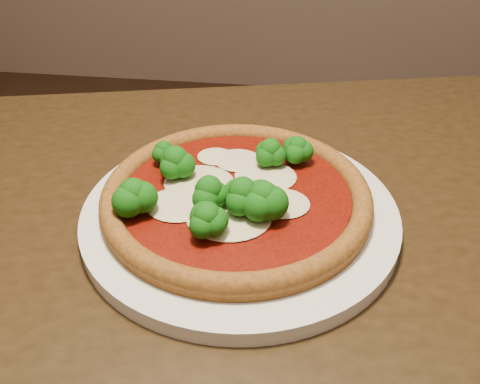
# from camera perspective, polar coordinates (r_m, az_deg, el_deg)

# --- Properties ---
(dining_table) EXTENTS (1.37, 1.09, 0.75)m
(dining_table) POSITION_cam_1_polar(r_m,az_deg,el_deg) (0.63, -4.23, -13.38)
(dining_table) COLOR black
(dining_table) RESTS_ON floor
(plate) EXTENTS (0.35, 0.35, 0.02)m
(plate) POSITION_cam_1_polar(r_m,az_deg,el_deg) (0.60, 0.00, -2.39)
(plate) COLOR silver
(plate) RESTS_ON dining_table
(pizza) EXTENTS (0.30, 0.30, 0.06)m
(pizza) POSITION_cam_1_polar(r_m,az_deg,el_deg) (0.59, -0.79, -0.19)
(pizza) COLOR brown
(pizza) RESTS_ON plate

